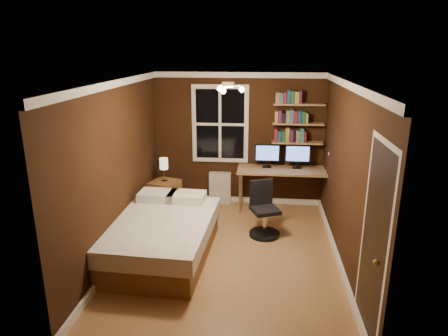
# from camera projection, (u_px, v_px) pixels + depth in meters

# --- Properties ---
(floor) EXTENTS (4.20, 4.20, 0.00)m
(floor) POSITION_uv_depth(u_px,v_px,m) (228.00, 253.00, 5.91)
(floor) COLOR olive
(floor) RESTS_ON ground
(wall_back) EXTENTS (3.20, 0.04, 2.50)m
(wall_back) POSITION_uv_depth(u_px,v_px,m) (239.00, 140.00, 7.55)
(wall_back) COLOR black
(wall_back) RESTS_ON ground
(wall_left) EXTENTS (0.04, 4.20, 2.50)m
(wall_left) POSITION_uv_depth(u_px,v_px,m) (117.00, 169.00, 5.70)
(wall_left) COLOR black
(wall_left) RESTS_ON ground
(wall_right) EXTENTS (0.04, 4.20, 2.50)m
(wall_right) POSITION_uv_depth(u_px,v_px,m) (346.00, 176.00, 5.39)
(wall_right) COLOR black
(wall_right) RESTS_ON ground
(ceiling) EXTENTS (3.20, 4.20, 0.02)m
(ceiling) POSITION_uv_depth(u_px,v_px,m) (229.00, 81.00, 5.19)
(ceiling) COLOR white
(ceiling) RESTS_ON wall_back
(window) EXTENTS (1.06, 0.06, 1.46)m
(window) POSITION_uv_depth(u_px,v_px,m) (220.00, 124.00, 7.46)
(window) COLOR white
(window) RESTS_ON wall_back
(door) EXTENTS (0.03, 0.82, 2.05)m
(door) POSITION_uv_depth(u_px,v_px,m) (373.00, 245.00, 3.98)
(door) COLOR black
(door) RESTS_ON ground
(door_knob) EXTENTS (0.06, 0.06, 0.06)m
(door_knob) POSITION_uv_depth(u_px,v_px,m) (376.00, 263.00, 3.70)
(door_knob) COLOR #B6823D
(door_knob) RESTS_ON door
(ceiling_fixture) EXTENTS (0.44, 0.44, 0.18)m
(ceiling_fixture) POSITION_uv_depth(u_px,v_px,m) (228.00, 90.00, 5.12)
(ceiling_fixture) COLOR beige
(ceiling_fixture) RESTS_ON ceiling
(bookshelf_lower) EXTENTS (0.92, 0.22, 0.03)m
(bookshelf_lower) POSITION_uv_depth(u_px,v_px,m) (297.00, 142.00, 7.33)
(bookshelf_lower) COLOR #9E724D
(bookshelf_lower) RESTS_ON wall_back
(books_row_lower) EXTENTS (0.54, 0.16, 0.23)m
(books_row_lower) POSITION_uv_depth(u_px,v_px,m) (297.00, 136.00, 7.29)
(books_row_lower) COLOR maroon
(books_row_lower) RESTS_ON bookshelf_lower
(bookshelf_middle) EXTENTS (0.92, 0.22, 0.03)m
(bookshelf_middle) POSITION_uv_depth(u_px,v_px,m) (298.00, 124.00, 7.23)
(bookshelf_middle) COLOR #9E724D
(bookshelf_middle) RESTS_ON wall_back
(books_row_middle) EXTENTS (0.54, 0.16, 0.23)m
(books_row_middle) POSITION_uv_depth(u_px,v_px,m) (298.00, 116.00, 7.19)
(books_row_middle) COLOR navy
(books_row_middle) RESTS_ON bookshelf_middle
(bookshelf_upper) EXTENTS (0.92, 0.22, 0.03)m
(bookshelf_upper) POSITION_uv_depth(u_px,v_px,m) (299.00, 104.00, 7.13)
(bookshelf_upper) COLOR #9E724D
(bookshelf_upper) RESTS_ON wall_back
(books_row_upper) EXTENTS (0.42, 0.16, 0.23)m
(books_row_upper) POSITION_uv_depth(u_px,v_px,m) (299.00, 97.00, 7.09)
(books_row_upper) COLOR #255738
(books_row_upper) RESTS_ON bookshelf_upper
(bed) EXTENTS (1.58, 2.13, 0.70)m
(bed) POSITION_uv_depth(u_px,v_px,m) (159.00, 236.00, 5.78)
(bed) COLOR brown
(bed) RESTS_ON ground
(nightstand) EXTENTS (0.58, 0.58, 0.58)m
(nightstand) POSITION_uv_depth(u_px,v_px,m) (165.00, 196.00, 7.36)
(nightstand) COLOR brown
(nightstand) RESTS_ON ground
(bedside_lamp) EXTENTS (0.15, 0.15, 0.44)m
(bedside_lamp) POSITION_uv_depth(u_px,v_px,m) (164.00, 170.00, 7.22)
(bedside_lamp) COLOR beige
(bedside_lamp) RESTS_ON nightstand
(radiator) EXTENTS (0.41, 0.14, 0.62)m
(radiator) POSITION_uv_depth(u_px,v_px,m) (220.00, 188.00, 7.75)
(radiator) COLOR silver
(radiator) RESTS_ON ground
(desk) EXTENTS (1.68, 0.63, 0.80)m
(desk) POSITION_uv_depth(u_px,v_px,m) (283.00, 172.00, 7.29)
(desk) COLOR #9E724D
(desk) RESTS_ON ground
(monitor_left) EXTENTS (0.46, 0.12, 0.44)m
(monitor_left) POSITION_uv_depth(u_px,v_px,m) (267.00, 156.00, 7.32)
(monitor_left) COLOR black
(monitor_left) RESTS_ON desk
(monitor_right) EXTENTS (0.46, 0.12, 0.44)m
(monitor_right) POSITION_uv_depth(u_px,v_px,m) (297.00, 157.00, 7.27)
(monitor_right) COLOR black
(monitor_right) RESTS_ON desk
(desk_lamp) EXTENTS (0.14, 0.32, 0.44)m
(desk_lamp) POSITION_uv_depth(u_px,v_px,m) (330.00, 161.00, 6.99)
(desk_lamp) COLOR silver
(desk_lamp) RESTS_ON desk
(office_chair) EXTENTS (0.53, 0.53, 0.90)m
(office_chair) POSITION_uv_depth(u_px,v_px,m) (264.00, 216.00, 6.41)
(office_chair) COLOR black
(office_chair) RESTS_ON ground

